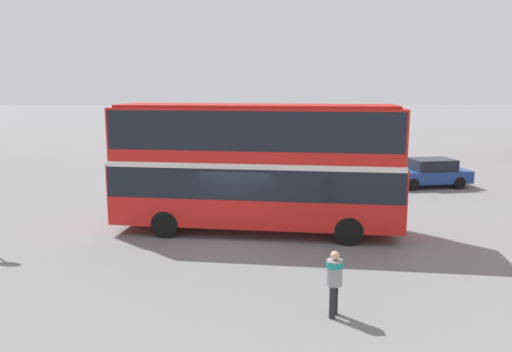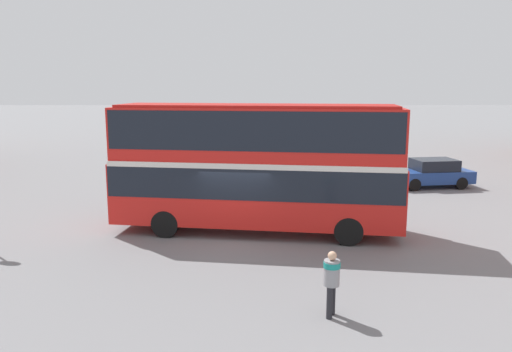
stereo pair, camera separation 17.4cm
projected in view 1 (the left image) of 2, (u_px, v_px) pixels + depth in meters
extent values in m
plane|color=slate|center=(235.00, 238.00, 18.10)|extent=(240.00, 240.00, 0.00)
cube|color=red|center=(256.00, 192.00, 18.61)|extent=(10.87, 4.07, 2.24)
cube|color=red|center=(256.00, 135.00, 18.22)|extent=(10.70, 3.97, 2.03)
cube|color=black|center=(256.00, 179.00, 18.51)|extent=(10.77, 4.08, 1.10)
cube|color=black|center=(256.00, 128.00, 18.18)|extent=(10.55, 3.98, 1.38)
cube|color=silver|center=(256.00, 162.00, 18.40)|extent=(10.77, 4.08, 0.20)
cube|color=#B11A15|center=(256.00, 106.00, 18.03)|extent=(10.20, 3.73, 0.10)
cylinder|color=black|center=(346.00, 215.00, 19.43)|extent=(1.04, 0.45, 1.00)
cylinder|color=black|center=(349.00, 231.00, 17.27)|extent=(1.04, 0.45, 1.00)
cylinder|color=black|center=(182.00, 209.00, 20.29)|extent=(1.04, 0.45, 1.00)
cylinder|color=black|center=(165.00, 224.00, 18.13)|extent=(1.04, 0.45, 1.00)
cylinder|color=#232328|center=(332.00, 303.00, 11.84)|extent=(0.15, 0.15, 0.79)
cylinder|color=#232328|center=(335.00, 299.00, 12.07)|extent=(0.15, 0.15, 0.79)
cylinder|color=gray|center=(334.00, 273.00, 11.83)|extent=(0.50, 0.50, 0.63)
cylinder|color=teal|center=(335.00, 265.00, 11.79)|extent=(0.53, 0.53, 0.14)
sphere|color=#D8A884|center=(335.00, 255.00, 11.75)|extent=(0.21, 0.21, 0.21)
cube|color=silver|center=(222.00, 164.00, 31.12)|extent=(4.85, 2.74, 0.69)
cube|color=black|center=(219.00, 154.00, 31.05)|extent=(2.67, 2.11, 0.52)
cylinder|color=black|center=(247.00, 167.00, 31.72)|extent=(0.65, 0.34, 0.62)
cylinder|color=black|center=(242.00, 172.00, 30.11)|extent=(0.65, 0.34, 0.62)
cylinder|color=black|center=(204.00, 166.00, 32.24)|extent=(0.65, 0.34, 0.62)
cylinder|color=black|center=(197.00, 170.00, 30.63)|extent=(0.65, 0.34, 0.62)
cube|color=navy|center=(428.00, 176.00, 27.16)|extent=(4.48, 2.43, 0.65)
cube|color=black|center=(432.00, 164.00, 27.08)|extent=(2.43, 1.96, 0.60)
cylinder|color=black|center=(413.00, 184.00, 26.19)|extent=(0.68, 0.31, 0.66)
cylinder|color=black|center=(399.00, 179.00, 27.82)|extent=(0.68, 0.31, 0.66)
cylinder|color=black|center=(459.00, 183.00, 26.60)|extent=(0.68, 0.31, 0.66)
cylinder|color=black|center=(443.00, 177.00, 28.24)|extent=(0.68, 0.31, 0.66)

